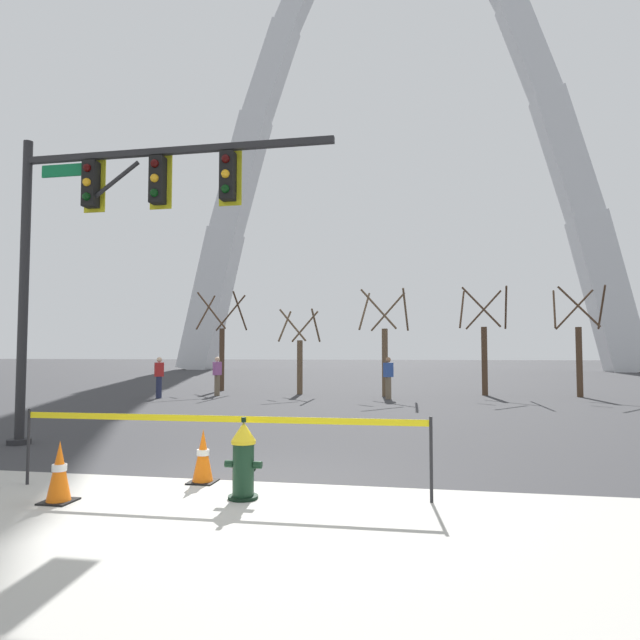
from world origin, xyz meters
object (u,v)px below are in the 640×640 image
(fire_hydrant, at_px, (244,460))
(pedestrian_walking_left, at_px, (217,376))
(traffic_cone_by_hydrant, at_px, (203,457))
(pedestrian_standing_center, at_px, (159,377))
(traffic_cone_mid_sidewalk, at_px, (59,472))
(traffic_signal_gantry, at_px, (106,223))
(pedestrian_walking_right, at_px, (388,378))
(monument_arch, at_px, (395,149))

(fire_hydrant, relative_size, pedestrian_walking_left, 0.62)
(traffic_cone_by_hydrant, distance_m, pedestrian_standing_center, 14.53)
(traffic_cone_mid_sidewalk, bearing_deg, pedestrian_standing_center, 112.30)
(traffic_signal_gantry, height_order, pedestrian_walking_right, traffic_signal_gantry)
(traffic_cone_mid_sidewalk, bearing_deg, pedestrian_walking_left, 104.29)
(fire_hydrant, distance_m, pedestrian_standing_center, 15.53)
(traffic_cone_by_hydrant, relative_size, pedestrian_walking_left, 0.46)
(pedestrian_walking_left, bearing_deg, pedestrian_standing_center, -138.18)
(pedestrian_walking_left, height_order, pedestrian_standing_center, same)
(traffic_signal_gantry, xyz_separation_m, pedestrian_standing_center, (-4.03, 10.35, -3.45))
(traffic_cone_by_hydrant, distance_m, traffic_signal_gantry, 5.46)
(pedestrian_walking_left, bearing_deg, traffic_cone_by_hydrant, -69.82)
(traffic_cone_mid_sidewalk, distance_m, pedestrian_standing_center, 15.09)
(traffic_signal_gantry, relative_size, monument_arch, 0.13)
(pedestrian_standing_center, distance_m, pedestrian_walking_right, 8.84)
(monument_arch, height_order, pedestrian_standing_center, monument_arch)
(pedestrian_standing_center, bearing_deg, pedestrian_walking_left, 41.82)
(monument_arch, distance_m, pedestrian_walking_left, 38.89)
(pedestrian_walking_left, height_order, pedestrian_walking_right, same)
(traffic_cone_by_hydrant, bearing_deg, traffic_cone_mid_sidewalk, -136.33)
(traffic_cone_mid_sidewalk, distance_m, pedestrian_walking_left, 16.04)
(traffic_cone_mid_sidewalk, bearing_deg, fire_hydrant, 14.54)
(traffic_cone_mid_sidewalk, bearing_deg, monument_arch, 87.58)
(pedestrian_walking_left, relative_size, pedestrian_walking_right, 1.00)
(traffic_signal_gantry, bearing_deg, pedestrian_walking_left, 100.72)
(pedestrian_walking_right, bearing_deg, monument_arch, 91.80)
(traffic_signal_gantry, distance_m, pedestrian_walking_right, 12.90)
(monument_arch, height_order, pedestrian_walking_right, monument_arch)
(traffic_signal_gantry, bearing_deg, monument_arch, 85.19)
(traffic_cone_by_hydrant, relative_size, traffic_signal_gantry, 0.11)
(traffic_cone_mid_sidewalk, height_order, pedestrian_walking_right, pedestrian_walking_right)
(traffic_cone_by_hydrant, xyz_separation_m, traffic_cone_mid_sidewalk, (-1.30, -1.24, 0.00))
(fire_hydrant, xyz_separation_m, traffic_cone_mid_sidewalk, (-2.10, -0.55, -0.11))
(traffic_cone_mid_sidewalk, relative_size, pedestrian_walking_left, 0.46)
(fire_hydrant, height_order, pedestrian_walking_right, pedestrian_walking_right)
(traffic_cone_by_hydrant, relative_size, pedestrian_walking_right, 0.46)
(fire_hydrant, relative_size, traffic_cone_by_hydrant, 1.36)
(fire_hydrant, distance_m, pedestrian_walking_right, 14.59)
(pedestrian_walking_left, distance_m, pedestrian_standing_center, 2.37)
(fire_hydrant, height_order, pedestrian_walking_left, pedestrian_walking_left)
(fire_hydrant, relative_size, monument_arch, 0.02)
(pedestrian_walking_right, bearing_deg, fire_hydrant, -93.68)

